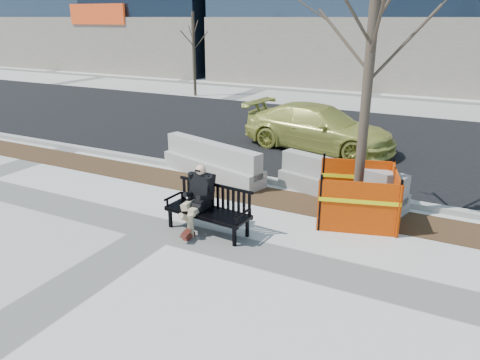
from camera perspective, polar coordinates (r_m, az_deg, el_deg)
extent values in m
plane|color=beige|center=(9.38, -9.80, -6.10)|extent=(120.00, 120.00, 0.00)
cube|color=#47301C|center=(11.38, -1.99, -1.11)|extent=(40.00, 1.20, 0.02)
cube|color=black|center=(16.82, 8.42, 5.53)|extent=(60.00, 10.40, 0.01)
cube|color=#9E9B93|center=(12.15, 0.20, 0.54)|extent=(60.00, 0.25, 0.12)
imported|color=#B8B84E|center=(15.04, 9.57, 3.78)|extent=(5.08, 2.61, 1.41)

